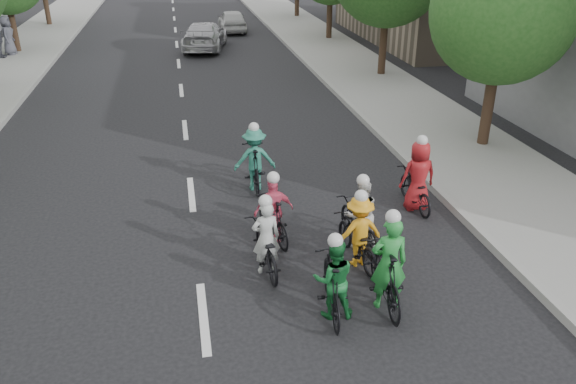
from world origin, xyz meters
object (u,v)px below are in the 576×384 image
object	(u,v)px
cyclist_5	(387,271)
spectator_2	(8,35)
follow_car_lead	(205,36)
cyclist_3	(273,215)
cyclist_0	(266,245)
cyclist_7	(255,163)
cyclist_6	(360,220)
cyclist_2	(358,236)
cyclist_4	(417,183)
cyclist_1	(333,282)
follow_car_trail	(232,21)

from	to	relation	value
cyclist_5	spectator_2	xyz separation A→B (m)	(-11.52, 23.36, 0.43)
follow_car_lead	cyclist_3	bearing A→B (deg)	102.07
cyclist_0	cyclist_5	world-z (taller)	cyclist_5
cyclist_0	follow_car_lead	size ratio (longest dim) A/B	0.37
cyclist_7	spectator_2	world-z (taller)	spectator_2
cyclist_6	spectator_2	xyz separation A→B (m)	(-11.70, 21.31, 0.52)
cyclist_2	cyclist_4	bearing A→B (deg)	-143.08
cyclist_6	cyclist_7	world-z (taller)	cyclist_7
cyclist_3	cyclist_5	distance (m)	3.01
cyclist_1	cyclist_2	xyz separation A→B (m)	(0.92, 1.46, -0.03)
cyclist_1	cyclist_5	distance (m)	0.99
cyclist_1	cyclist_2	bearing A→B (deg)	-114.81
cyclist_7	follow_car_lead	world-z (taller)	cyclist_7
cyclist_1	spectator_2	world-z (taller)	spectator_2
cyclist_2	cyclist_5	world-z (taller)	cyclist_5
follow_car_trail	spectator_2	bearing A→B (deg)	25.03
cyclist_2	cyclist_1	bearing A→B (deg)	50.48
cyclist_1	cyclist_5	xyz separation A→B (m)	(0.99, 0.07, 0.05)
cyclist_0	cyclist_3	size ratio (longest dim) A/B	1.05
cyclist_4	cyclist_7	distance (m)	4.02
cyclist_6	cyclist_0	bearing A→B (deg)	7.75
cyclist_1	spectator_2	xyz separation A→B (m)	(-10.54, 23.43, 0.48)
cyclist_2	follow_car_trail	bearing A→B (deg)	-98.43
follow_car_lead	follow_car_trail	world-z (taller)	follow_car_lead
cyclist_6	cyclist_1	bearing A→B (deg)	54.17
cyclist_6	follow_car_lead	size ratio (longest dim) A/B	0.38
cyclist_1	follow_car_trail	bearing A→B (deg)	-85.48
cyclist_1	cyclist_3	world-z (taller)	cyclist_3
cyclist_3	follow_car_lead	distance (m)	20.92
cyclist_0	cyclist_6	world-z (taller)	cyclist_0
cyclist_1	spectator_2	bearing A→B (deg)	-58.57
follow_car_trail	cyclist_6	bearing A→B (deg)	89.92
cyclist_5	cyclist_6	bearing A→B (deg)	-90.09
cyclist_3	cyclist_6	bearing A→B (deg)	151.32
cyclist_7	follow_car_lead	size ratio (longest dim) A/B	0.38
follow_car_lead	cyclist_5	bearing A→B (deg)	105.81
follow_car_lead	follow_car_trail	bearing A→B (deg)	-99.23
cyclist_0	spectator_2	bearing A→B (deg)	-69.58
spectator_2	cyclist_1	bearing A→B (deg)	-152.08
cyclist_4	follow_car_trail	distance (m)	25.44
cyclist_4	cyclist_5	world-z (taller)	cyclist_5
cyclist_7	cyclist_0	bearing A→B (deg)	86.88
cyclist_3	follow_car_trail	bearing A→B (deg)	-105.85
cyclist_0	cyclist_5	bearing A→B (deg)	138.12
cyclist_1	cyclist_0	bearing A→B (deg)	-53.00
cyclist_4	cyclist_6	xyz separation A→B (m)	(-1.84, -1.39, -0.06)
cyclist_2	cyclist_3	xyz separation A→B (m)	(-1.48, 1.18, 0.01)
cyclist_6	follow_car_trail	xyz separation A→B (m)	(0.20, 26.78, 0.10)
cyclist_4	cyclist_6	distance (m)	2.30
cyclist_1	follow_car_lead	bearing A→B (deg)	-81.13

